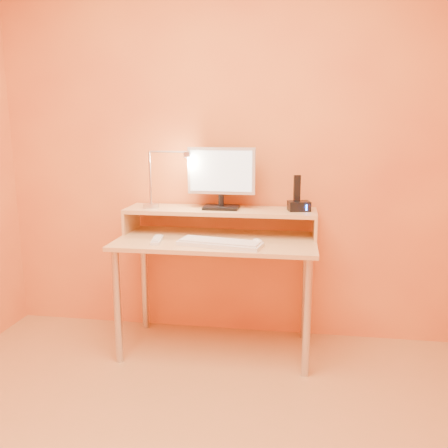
% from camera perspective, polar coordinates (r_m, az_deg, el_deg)
% --- Properties ---
extents(wall_back, '(3.00, 0.04, 2.50)m').
position_cam_1_polar(wall_back, '(3.08, 0.04, 9.20)').
color(wall_back, '#F79540').
rests_on(wall_back, floor).
extents(desk_leg_fl, '(0.04, 0.04, 0.69)m').
position_cam_1_polar(desk_leg_fl, '(2.87, -12.83, -9.80)').
color(desk_leg_fl, silver).
rests_on(desk_leg_fl, floor).
extents(desk_leg_fr, '(0.04, 0.04, 0.69)m').
position_cam_1_polar(desk_leg_fr, '(2.68, 10.04, -11.22)').
color(desk_leg_fr, silver).
rests_on(desk_leg_fr, floor).
extents(desk_leg_bl, '(0.04, 0.04, 0.69)m').
position_cam_1_polar(desk_leg_bl, '(3.31, -9.67, -6.73)').
color(desk_leg_bl, silver).
rests_on(desk_leg_bl, floor).
extents(desk_leg_br, '(0.04, 0.04, 0.69)m').
position_cam_1_polar(desk_leg_br, '(3.15, 9.87, -7.70)').
color(desk_leg_br, silver).
rests_on(desk_leg_br, floor).
extents(desk_lower, '(1.20, 0.60, 0.02)m').
position_cam_1_polar(desk_lower, '(2.85, -0.93, -2.07)').
color(desk_lower, tan).
rests_on(desk_lower, floor).
extents(shelf_riser_left, '(0.02, 0.30, 0.14)m').
position_cam_1_polar(shelf_riser_left, '(3.12, -11.23, 0.44)').
color(shelf_riser_left, tan).
rests_on(shelf_riser_left, desk_lower).
extents(shelf_riser_right, '(0.02, 0.30, 0.14)m').
position_cam_1_polar(shelf_riser_right, '(2.94, 11.00, -0.24)').
color(shelf_riser_right, tan).
rests_on(shelf_riser_right, desk_lower).
extents(desk_shelf, '(1.20, 0.30, 0.02)m').
position_cam_1_polar(desk_shelf, '(2.96, -0.46, 1.63)').
color(desk_shelf, tan).
rests_on(desk_shelf, desk_lower).
extents(monitor_foot, '(0.22, 0.16, 0.02)m').
position_cam_1_polar(monitor_foot, '(2.95, -0.34, 2.04)').
color(monitor_foot, black).
rests_on(monitor_foot, desk_shelf).
extents(monitor_neck, '(0.04, 0.04, 0.07)m').
position_cam_1_polar(monitor_neck, '(2.95, -0.34, 2.88)').
color(monitor_neck, black).
rests_on(monitor_neck, monitor_foot).
extents(monitor_panel, '(0.42, 0.04, 0.29)m').
position_cam_1_polar(monitor_panel, '(2.93, -0.32, 6.48)').
color(monitor_panel, '#B8B8B8').
rests_on(monitor_panel, monitor_neck).
extents(monitor_back, '(0.38, 0.02, 0.25)m').
position_cam_1_polar(monitor_back, '(2.96, -0.24, 6.53)').
color(monitor_back, black).
rests_on(monitor_back, monitor_panel).
extents(monitor_screen, '(0.39, 0.01, 0.25)m').
position_cam_1_polar(monitor_screen, '(2.91, -0.37, 6.45)').
color(monitor_screen, white).
rests_on(monitor_screen, monitor_panel).
extents(lamp_base, '(0.10, 0.10, 0.02)m').
position_cam_1_polar(lamp_base, '(3.03, -8.87, 2.20)').
color(lamp_base, silver).
rests_on(lamp_base, desk_shelf).
extents(lamp_post, '(0.01, 0.01, 0.33)m').
position_cam_1_polar(lamp_post, '(3.00, -8.97, 5.54)').
color(lamp_post, silver).
rests_on(lamp_post, lamp_base).
extents(lamp_arm, '(0.24, 0.01, 0.01)m').
position_cam_1_polar(lamp_arm, '(2.96, -6.83, 8.72)').
color(lamp_arm, silver).
rests_on(lamp_arm, lamp_post).
extents(lamp_head, '(0.04, 0.04, 0.03)m').
position_cam_1_polar(lamp_head, '(2.93, -4.54, 8.44)').
color(lamp_head, silver).
rests_on(lamp_head, lamp_arm).
extents(lamp_bulb, '(0.03, 0.03, 0.00)m').
position_cam_1_polar(lamp_bulb, '(2.93, -4.53, 8.13)').
color(lamp_bulb, '#FFEAC6').
rests_on(lamp_bulb, lamp_head).
extents(phone_dock, '(0.15, 0.13, 0.06)m').
position_cam_1_polar(phone_dock, '(2.91, 9.10, 2.18)').
color(phone_dock, black).
rests_on(phone_dock, desk_shelf).
extents(phone_handset, '(0.04, 0.03, 0.16)m').
position_cam_1_polar(phone_handset, '(2.90, 8.87, 4.33)').
color(phone_handset, black).
rests_on(phone_handset, phone_dock).
extents(phone_led, '(0.01, 0.00, 0.04)m').
position_cam_1_polar(phone_led, '(2.86, 10.00, 1.98)').
color(phone_led, '#2186FF').
rests_on(phone_led, phone_dock).
extents(keyboard, '(0.50, 0.24, 0.02)m').
position_cam_1_polar(keyboard, '(2.68, -0.49, -2.42)').
color(keyboard, silver).
rests_on(keyboard, desk_lower).
extents(mouse, '(0.10, 0.13, 0.04)m').
position_cam_1_polar(mouse, '(2.69, 4.07, -2.21)').
color(mouse, white).
rests_on(mouse, desk_lower).
extents(remote_control, '(0.08, 0.20, 0.02)m').
position_cam_1_polar(remote_control, '(2.80, -8.15, -1.94)').
color(remote_control, silver).
rests_on(remote_control, desk_lower).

